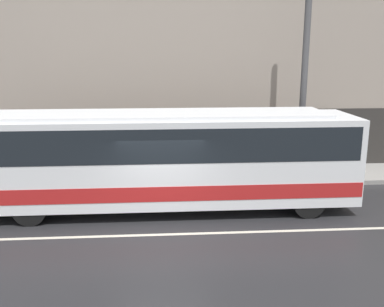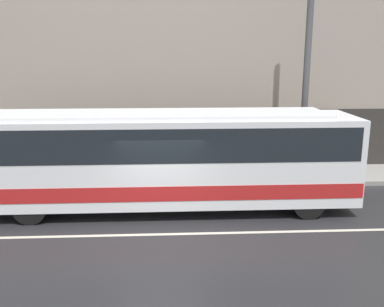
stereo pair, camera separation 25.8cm
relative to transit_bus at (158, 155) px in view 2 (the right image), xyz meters
name	(u,v)px [view 2 (the right image)]	position (x,y,z in m)	size (l,w,h in m)	color
ground_plane	(161,234)	(0.08, -2.07, -1.76)	(60.00, 60.00, 0.00)	#262628
sidewalk	(163,177)	(0.08, 3.20, -1.67)	(60.00, 2.53, 0.17)	gray
building_facade	(162,50)	(0.08, 4.61, 3.23)	(60.00, 0.35, 10.35)	gray
lane_stripe	(161,234)	(0.08, -2.07, -1.75)	(54.00, 0.14, 0.01)	beige
transit_bus	(158,155)	(0.00, 0.00, 0.00)	(12.28, 2.54, 3.11)	white
utility_pole_near	(307,71)	(5.38, 2.52, 2.47)	(0.24, 0.24, 8.12)	#4C4C4F
pedestrian_waiting	(49,154)	(-4.56, 4.05, -0.85)	(0.36, 0.36, 1.59)	#333338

